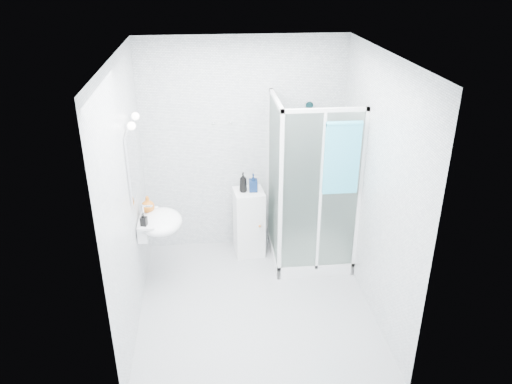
{
  "coord_description": "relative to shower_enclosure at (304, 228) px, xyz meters",
  "views": [
    {
      "loc": [
        -0.43,
        -4.29,
        3.35
      ],
      "look_at": [
        0.05,
        0.35,
        1.15
      ],
      "focal_mm": 35.0,
      "sensor_mm": 36.0,
      "label": 1
    }
  ],
  "objects": [
    {
      "name": "room",
      "position": [
        -0.67,
        -0.77,
        0.85
      ],
      "size": [
        2.4,
        2.6,
        2.6
      ],
      "color": "silver",
      "rests_on": "ground"
    },
    {
      "name": "wall_hooks",
      "position": [
        -0.92,
        0.49,
        1.17
      ],
      "size": [
        0.23,
        0.06,
        0.03
      ],
      "color": "silver",
      "rests_on": "room"
    },
    {
      "name": "soap_dispenser_black",
      "position": [
        -1.78,
        -0.49,
        0.48
      ],
      "size": [
        0.08,
        0.08,
        0.14
      ],
      "primitive_type": "imported",
      "rotation": [
        0.0,
        0.0,
        -0.27
      ],
      "color": "black",
      "rests_on": "wall_basin"
    },
    {
      "name": "vanity_lights",
      "position": [
        -1.8,
        -0.32,
        1.47
      ],
      "size": [
        0.1,
        0.4,
        0.08
      ],
      "color": "silver",
      "rests_on": "room"
    },
    {
      "name": "shower_enclosure",
      "position": [
        0.0,
        0.0,
        0.0
      ],
      "size": [
        0.9,
        0.95,
        2.0
      ],
      "color": "white",
      "rests_on": "ground"
    },
    {
      "name": "hand_towel",
      "position": [
        0.27,
        -0.4,
        1.06
      ],
      "size": [
        0.37,
        0.05,
        0.79
      ],
      "color": "#35A9CB",
      "rests_on": "shower_enclosure"
    },
    {
      "name": "shampoo_bottle_a",
      "position": [
        -0.7,
        0.26,
        0.51
      ],
      "size": [
        0.12,
        0.12,
        0.24
      ],
      "primitive_type": "imported",
      "rotation": [
        0.0,
        0.0,
        -0.28
      ],
      "color": "black",
      "rests_on": "storage_cabinet"
    },
    {
      "name": "shampoo_bottle_b",
      "position": [
        -0.58,
        0.26,
        0.5
      ],
      "size": [
        0.1,
        0.1,
        0.22
      ],
      "primitive_type": "imported",
      "rotation": [
        0.0,
        0.0,
        -0.03
      ],
      "color": "#0B1F47",
      "rests_on": "storage_cabinet"
    },
    {
      "name": "wall_basin",
      "position": [
        -1.66,
        -0.32,
        0.35
      ],
      "size": [
        0.46,
        0.56,
        0.35
      ],
      "color": "white",
      "rests_on": "ground"
    },
    {
      "name": "soap_dispenser_orange",
      "position": [
        -1.76,
        -0.19,
        0.51
      ],
      "size": [
        0.16,
        0.16,
        0.18
      ],
      "primitive_type": "imported",
      "rotation": [
        0.0,
        0.0,
        -0.1
      ],
      "color": "#B25C14",
      "rests_on": "wall_basin"
    },
    {
      "name": "mirror",
      "position": [
        -1.85,
        -0.32,
        1.05
      ],
      "size": [
        0.02,
        0.6,
        0.7
      ],
      "primitive_type": "cube",
      "color": "white",
      "rests_on": "room"
    },
    {
      "name": "storage_cabinet",
      "position": [
        -0.63,
        0.27,
        -0.03
      ],
      "size": [
        0.38,
        0.39,
        0.84
      ],
      "rotation": [
        0.0,
        0.0,
        0.09
      ],
      "color": "white",
      "rests_on": "ground"
    }
  ]
}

